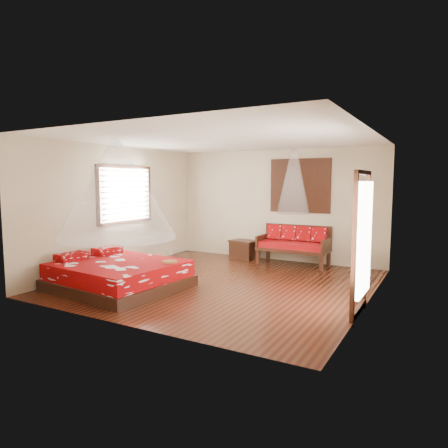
% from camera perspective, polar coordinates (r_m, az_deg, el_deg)
% --- Properties ---
extents(room, '(5.54, 5.54, 2.84)m').
position_cam_1_polar(room, '(7.79, -0.18, 1.68)').
color(room, black).
rests_on(room, ground).
extents(bed, '(2.37, 2.18, 0.65)m').
position_cam_1_polar(bed, '(7.83, -14.87, -7.01)').
color(bed, black).
rests_on(bed, floor).
extents(daybed, '(1.68, 0.75, 0.94)m').
position_cam_1_polar(daybed, '(9.79, 9.99, -2.71)').
color(daybed, black).
rests_on(daybed, floor).
extents(storage_chest, '(0.78, 0.64, 0.48)m').
position_cam_1_polar(storage_chest, '(10.43, 2.90, -3.63)').
color(storage_chest, black).
rests_on(storage_chest, floor).
extents(shutter_panel, '(1.52, 0.06, 1.32)m').
position_cam_1_polar(shutter_panel, '(10.00, 10.79, 5.40)').
color(shutter_panel, black).
rests_on(shutter_panel, wall_back).
extents(window_left, '(0.10, 1.74, 1.34)m').
position_cam_1_polar(window_left, '(9.56, -13.88, 4.10)').
color(window_left, black).
rests_on(window_left, wall_left).
extents(glazed_door, '(0.08, 1.02, 2.16)m').
position_cam_1_polar(glazed_door, '(6.33, 18.91, -2.67)').
color(glazed_door, black).
rests_on(glazed_door, floor).
extents(wine_tray, '(0.28, 0.28, 0.22)m').
position_cam_1_polar(wine_tray, '(7.51, -7.75, -5.01)').
color(wine_tray, brown).
rests_on(wine_tray, bed).
extents(mosquito_net_main, '(2.18, 2.18, 1.80)m').
position_cam_1_polar(mosquito_net_main, '(7.62, -15.09, 4.76)').
color(mosquito_net_main, white).
rests_on(mosquito_net_main, ceiling).
extents(mosquito_net_daybed, '(0.77, 0.77, 1.50)m').
position_cam_1_polar(mosquito_net_daybed, '(9.56, 9.90, 5.99)').
color(mosquito_net_daybed, white).
rests_on(mosquito_net_daybed, ceiling).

